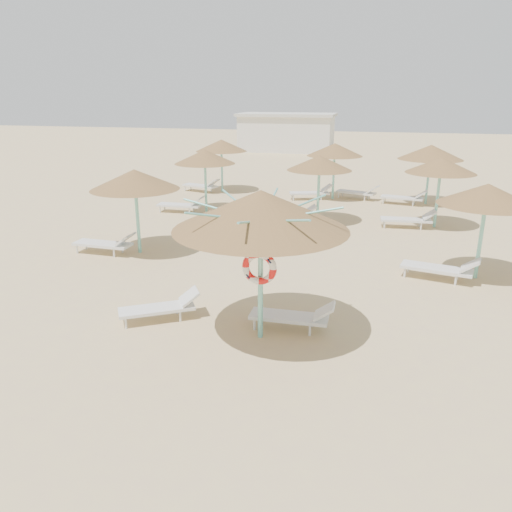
# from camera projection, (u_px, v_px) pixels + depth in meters

# --- Properties ---
(ground) EXTENTS (120.00, 120.00, 0.00)m
(ground) POSITION_uv_depth(u_px,v_px,m) (258.00, 332.00, 10.86)
(ground) COLOR tan
(ground) RESTS_ON ground
(main_palapa) EXTENTS (3.54, 3.54, 3.17)m
(main_palapa) POSITION_uv_depth(u_px,v_px,m) (261.00, 211.00, 9.81)
(main_palapa) COLOR #78D0C2
(main_palapa) RESTS_ON ground
(lounger_main_a) EXTENTS (1.84, 1.43, 0.66)m
(lounger_main_a) POSITION_uv_depth(u_px,v_px,m) (162.00, 307.00, 11.39)
(lounger_main_a) COLOR silver
(lounger_main_a) RESTS_ON ground
(lounger_main_b) EXTENTS (1.85, 0.59, 0.67)m
(lounger_main_b) POSITION_uv_depth(u_px,v_px,m) (295.00, 316.00, 10.91)
(lounger_main_b) COLOR silver
(lounger_main_b) RESTS_ON ground
(palapa_field) EXTENTS (19.68, 13.47, 2.73)m
(palapa_field) POSITION_uv_depth(u_px,v_px,m) (339.00, 164.00, 19.41)
(palapa_field) COLOR #78D0C2
(palapa_field) RESTS_ON ground
(service_hut) EXTENTS (8.40, 4.40, 3.25)m
(service_hut) POSITION_uv_depth(u_px,v_px,m) (287.00, 132.00, 43.99)
(service_hut) COLOR silver
(service_hut) RESTS_ON ground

